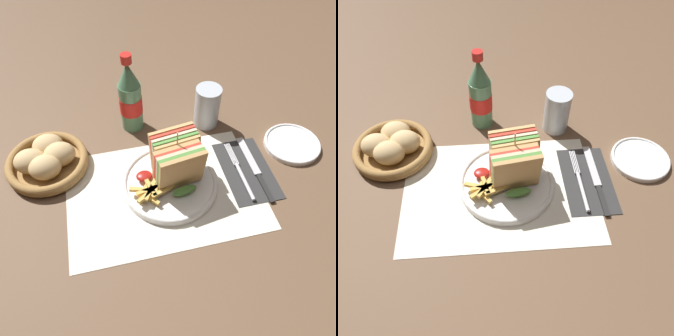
{
  "view_description": "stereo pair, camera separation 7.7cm",
  "coord_description": "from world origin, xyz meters",
  "views": [
    {
      "loc": [
        -0.09,
        -0.46,
        0.64
      ],
      "look_at": [
        0.02,
        0.02,
        0.04
      ],
      "focal_mm": 35.0,
      "sensor_mm": 36.0,
      "label": 1
    },
    {
      "loc": [
        -0.01,
        -0.47,
        0.64
      ],
      "look_at": [
        0.02,
        0.02,
        0.04
      ],
      "focal_mm": 35.0,
      "sensor_mm": 36.0,
      "label": 2
    }
  ],
  "objects": [
    {
      "name": "side_saucer",
      "position": [
        0.37,
        0.05,
        0.01
      ],
      "size": [
        0.15,
        0.15,
        0.01
      ],
      "color": "white",
      "rests_on": "ground_plane"
    },
    {
      "name": "bread_basket",
      "position": [
        -0.26,
        0.12,
        0.03
      ],
      "size": [
        0.2,
        0.2,
        0.07
      ],
      "color": "olive",
      "rests_on": "ground_plane"
    },
    {
      "name": "fork",
      "position": [
        0.2,
        -0.02,
        0.01
      ],
      "size": [
        0.02,
        0.18,
        0.01
      ],
      "rotation": [
        0.0,
        0.0,
        0.01
      ],
      "color": "silver",
      "rests_on": "napkin"
    },
    {
      "name": "plate_main",
      "position": [
        0.02,
        0.0,
        0.01
      ],
      "size": [
        0.23,
        0.23,
        0.02
      ],
      "color": "white",
      "rests_on": "ground_plane"
    },
    {
      "name": "coke_bottle_near",
      "position": [
        -0.03,
        0.23,
        0.1
      ],
      "size": [
        0.06,
        0.06,
        0.22
      ],
      "color": "#4C7F5B",
      "rests_on": "ground_plane"
    },
    {
      "name": "napkin",
      "position": [
        0.22,
        -0.0,
        0.0
      ],
      "size": [
        0.12,
        0.2,
        0.0
      ],
      "color": "#2D2D2D",
      "rests_on": "ground_plane"
    },
    {
      "name": "fries_pile",
      "position": [
        -0.03,
        -0.03,
        0.03
      ],
      "size": [
        0.1,
        0.07,
        0.02
      ],
      "color": "gold",
      "rests_on": "plate_main"
    },
    {
      "name": "ketchup_blob",
      "position": [
        -0.03,
        0.02,
        0.03
      ],
      "size": [
        0.04,
        0.03,
        0.01
      ],
      "color": "maroon",
      "rests_on": "plate_main"
    },
    {
      "name": "ground_plane",
      "position": [
        0.0,
        0.0,
        0.0
      ],
      "size": [
        4.0,
        4.0,
        0.0
      ],
      "primitive_type": "plane",
      "color": "brown"
    },
    {
      "name": "club_sandwich",
      "position": [
        0.04,
        0.01,
        0.07
      ],
      "size": [
        0.12,
        0.13,
        0.14
      ],
      "color": "tan",
      "rests_on": "plate_main"
    },
    {
      "name": "placemat",
      "position": [
        0.01,
        -0.02,
        0.0
      ],
      "size": [
        0.46,
        0.31,
        0.0
      ],
      "color": "silver",
      "rests_on": "ground_plane"
    },
    {
      "name": "knife",
      "position": [
        0.24,
        -0.0,
        0.01
      ],
      "size": [
        0.02,
        0.21,
        0.0
      ],
      "rotation": [
        0.0,
        0.0,
        0.01
      ],
      "color": "black",
      "rests_on": "napkin"
    },
    {
      "name": "glass_near",
      "position": [
        0.17,
        0.19,
        0.05
      ],
      "size": [
        0.07,
        0.07,
        0.12
      ],
      "color": "silver",
      "rests_on": "ground_plane"
    }
  ]
}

